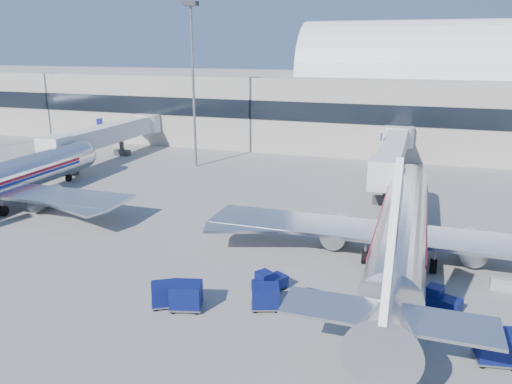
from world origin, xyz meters
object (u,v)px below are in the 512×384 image
(mast_west, at_px, (193,62))
(cart_train_a, at_px, (266,296))
(tug_lead, at_px, (315,302))
(cart_solo_near, at_px, (376,352))
(cart_train_b, at_px, (186,296))
(jetbridge_near, at_px, (394,151))
(tug_right, at_px, (441,300))
(cart_solo_far, at_px, (496,347))
(jetbridge_mid, at_px, (112,133))
(airliner_main, at_px, (402,229))
(cart_open_red, at_px, (180,299))
(tug_left, at_px, (269,282))
(cart_train_c, at_px, (165,294))

(mast_west, bearing_deg, cart_train_a, -58.56)
(tug_lead, relative_size, cart_solo_near, 0.99)
(cart_train_a, relative_size, cart_solo_near, 1.06)
(cart_train_b, bearing_deg, jetbridge_near, 59.36)
(tug_right, distance_m, cart_solo_far, 5.87)
(jetbridge_mid, bearing_deg, jetbridge_near, 0.00)
(jetbridge_mid, xyz_separation_m, tug_lead, (39.54, -35.83, -3.33))
(airliner_main, distance_m, cart_open_red, 18.21)
(jetbridge_mid, relative_size, tug_lead, 13.04)
(cart_solo_far, relative_size, cart_open_red, 1.08)
(tug_left, relative_size, cart_train_c, 1.17)
(mast_west, bearing_deg, cart_train_b, -65.74)
(cart_train_b, height_order, cart_solo_far, cart_solo_far)
(cart_train_b, bearing_deg, cart_open_red, 131.20)
(tug_right, bearing_deg, airliner_main, 134.92)
(mast_west, height_order, cart_train_b, mast_west)
(tug_lead, xyz_separation_m, cart_solo_near, (4.43, -4.97, 0.33))
(tug_left, distance_m, cart_solo_far, 14.92)
(cart_train_c, relative_size, cart_open_red, 1.07)
(tug_right, bearing_deg, mast_west, 156.75)
(jetbridge_mid, xyz_separation_m, tug_right, (47.42, -33.15, -3.21))
(jetbridge_near, relative_size, mast_west, 1.22)
(airliner_main, xyz_separation_m, cart_train_c, (-14.56, -12.22, -2.04))
(tug_lead, bearing_deg, cart_train_c, -158.33)
(cart_solo_near, bearing_deg, cart_train_a, 158.96)
(mast_west, xyz_separation_m, cart_open_red, (16.27, -37.19, -14.38))
(tug_left, height_order, cart_train_b, cart_train_b)
(mast_west, relative_size, cart_solo_near, 10.55)
(cart_train_b, bearing_deg, tug_lead, 2.72)
(cart_solo_far, bearing_deg, cart_solo_near, -167.79)
(tug_right, relative_size, cart_solo_far, 1.13)
(cart_train_a, bearing_deg, cart_train_b, 179.72)
(jetbridge_near, xyz_separation_m, cart_train_c, (-12.16, -38.53, -3.04))
(tug_lead, bearing_deg, cart_solo_far, -6.98)
(airliner_main, distance_m, jetbridge_near, 26.43)
(mast_west, xyz_separation_m, cart_solo_far, (35.80, -37.50, -13.78))
(jetbridge_near, height_order, tug_lead, jetbridge_near)
(jetbridge_near, distance_m, tug_lead, 36.07)
(cart_train_c, relative_size, cart_solo_far, 0.99)
(jetbridge_mid, xyz_separation_m, cart_solo_near, (43.97, -40.79, -3.00))
(jetbridge_near, distance_m, cart_train_a, 37.26)
(tug_lead, distance_m, tug_right, 8.32)
(tug_lead, bearing_deg, cart_train_b, -155.96)
(tug_right, xyz_separation_m, cart_train_a, (-11.07, -3.56, 0.17))
(cart_solo_near, distance_m, cart_solo_far, 6.71)
(cart_train_c, height_order, cart_open_red, cart_train_c)
(mast_west, relative_size, tug_left, 8.17)
(jetbridge_near, height_order, cart_open_red, jetbridge_near)
(jetbridge_near, xyz_separation_m, cart_train_b, (-10.62, -38.47, -2.92))
(jetbridge_near, bearing_deg, tug_left, -100.19)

